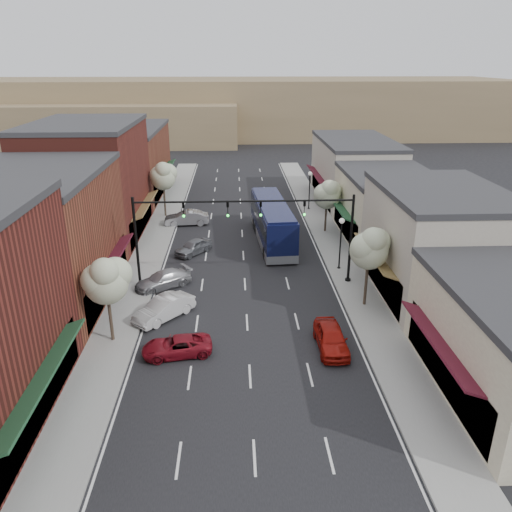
{
  "coord_description": "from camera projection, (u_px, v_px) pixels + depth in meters",
  "views": [
    {
      "loc": [
        -0.68,
        -26.96,
        16.22
      ],
      "look_at": [
        0.87,
        8.31,
        2.2
      ],
      "focal_mm": 35.0,
      "sensor_mm": 36.0,
      "label": 1
    }
  ],
  "objects": [
    {
      "name": "red_hatchback",
      "position": [
        331.0,
        338.0,
        29.68
      ],
      "size": [
        1.76,
        4.29,
        1.45
      ],
      "primitive_type": "imported",
      "rotation": [
        0.0,
        0.0,
        0.01
      ],
      "color": "#99120B",
      "rests_on": "ground"
    },
    {
      "name": "parked_car_b",
      "position": [
        164.0,
        308.0,
        33.18
      ],
      "size": [
        4.11,
        4.34,
        1.46
      ],
      "primitive_type": "imported",
      "rotation": [
        0.0,
        0.0,
        -0.73
      ],
      "color": "silver",
      "rests_on": "ground"
    },
    {
      "name": "parked_car_e",
      "position": [
        187.0,
        218.0,
        51.88
      ],
      "size": [
        4.69,
        2.0,
        1.5
      ],
      "primitive_type": "imported",
      "rotation": [
        0.0,
        0.0,
        -1.48
      ],
      "color": "#95959A",
      "rests_on": "ground"
    },
    {
      "name": "sidewalk_right",
      "position": [
        329.0,
        236.0,
        48.53
      ],
      "size": [
        2.8,
        73.0,
        0.15
      ],
      "primitive_type": "cube",
      "color": "gray",
      "rests_on": "ground"
    },
    {
      "name": "tree_left_near",
      "position": [
        106.0,
        279.0,
        29.1
      ],
      "size": [
        2.85,
        2.65,
        5.69
      ],
      "color": "#47382B",
      "rests_on": "ground"
    },
    {
      "name": "lamp_post_near",
      "position": [
        341.0,
        235.0,
        40.0
      ],
      "size": [
        0.44,
        0.44,
        4.44
      ],
      "color": "black",
      "rests_on": "ground"
    },
    {
      "name": "bldg_right_midnear",
      "position": [
        436.0,
        243.0,
        35.73
      ],
      "size": [
        9.14,
        12.1,
        7.9
      ],
      "color": "#ACA393",
      "rests_on": "ground"
    },
    {
      "name": "bldg_left_midfar",
      "position": [
        91.0,
        181.0,
        47.04
      ],
      "size": [
        10.14,
        14.1,
        10.9
      ],
      "color": "maroon",
      "rests_on": "ground"
    },
    {
      "name": "parked_car_a",
      "position": [
        177.0,
        346.0,
        29.12
      ],
      "size": [
        4.32,
        2.51,
        1.13
      ],
      "primitive_type": "imported",
      "rotation": [
        0.0,
        0.0,
        -1.41
      ],
      "color": "maroon",
      "rests_on": "ground"
    },
    {
      "name": "bldg_right_far",
      "position": [
        354.0,
        171.0,
        59.96
      ],
      "size": [
        9.14,
        16.1,
        7.4
      ],
      "color": "#ACA393",
      "rests_on": "ground"
    },
    {
      "name": "tree_right_far",
      "position": [
        328.0,
        194.0,
        48.43
      ],
      "size": [
        2.85,
        2.65,
        5.43
      ],
      "color": "#47382B",
      "rests_on": "ground"
    },
    {
      "name": "coach_bus",
      "position": [
        272.0,
        222.0,
        46.7
      ],
      "size": [
        3.55,
        12.61,
        3.81
      ],
      "rotation": [
        0.0,
        0.0,
        0.07
      ],
      "color": "#0D1134",
      "rests_on": "ground"
    },
    {
      "name": "ground",
      "position": [
        248.0,
        338.0,
        31.04
      ],
      "size": [
        160.0,
        160.0,
        0.0
      ],
      "primitive_type": "plane",
      "color": "black",
      "rests_on": "ground"
    },
    {
      "name": "tree_left_far",
      "position": [
        163.0,
        175.0,
        53.1
      ],
      "size": [
        2.85,
        2.65,
        6.13
      ],
      "color": "#47382B",
      "rests_on": "ground"
    },
    {
      "name": "curb_left",
      "position": [
        170.0,
        239.0,
        47.91
      ],
      "size": [
        0.25,
        73.0,
        0.17
      ],
      "primitive_type": "cube",
      "color": "gray",
      "rests_on": "ground"
    },
    {
      "name": "hill_far",
      "position": [
        236.0,
        107.0,
        112.39
      ],
      "size": [
        120.0,
        30.0,
        12.0
      ],
      "primitive_type": "cube",
      "color": "#7A6647",
      "rests_on": "ground"
    },
    {
      "name": "signal_mast_left",
      "position": [
        168.0,
        228.0,
        36.53
      ],
      "size": [
        8.22,
        0.46,
        7.0
      ],
      "color": "black",
      "rests_on": "ground"
    },
    {
      "name": "parked_car_c",
      "position": [
        163.0,
        280.0,
        37.67
      ],
      "size": [
        4.66,
        3.97,
        1.28
      ],
      "primitive_type": "imported",
      "rotation": [
        0.0,
        0.0,
        -0.97
      ],
      "color": "#A8A8AD",
      "rests_on": "ground"
    },
    {
      "name": "sidewalk_left",
      "position": [
        155.0,
        239.0,
        47.85
      ],
      "size": [
        2.8,
        73.0,
        0.15
      ],
      "primitive_type": "cube",
      "color": "gray",
      "rests_on": "ground"
    },
    {
      "name": "tree_right_near",
      "position": [
        370.0,
        247.0,
        33.4
      ],
      "size": [
        2.85,
        2.65,
        5.95
      ],
      "color": "#47382B",
      "rests_on": "ground"
    },
    {
      "name": "parked_car_d",
      "position": [
        193.0,
        247.0,
        44.23
      ],
      "size": [
        3.57,
        3.92,
        1.29
      ],
      "primitive_type": "imported",
      "rotation": [
        0.0,
        0.0,
        -0.68
      ],
      "color": "slate",
      "rests_on": "ground"
    },
    {
      "name": "hill_near",
      "position": [
        114.0,
        123.0,
        100.97
      ],
      "size": [
        50.0,
        20.0,
        8.0
      ],
      "primitive_type": "cube",
      "color": "#7A6647",
      "rests_on": "ground"
    },
    {
      "name": "signal_mast_right",
      "position": [
        320.0,
        226.0,
        36.99
      ],
      "size": [
        8.22,
        0.46,
        7.0
      ],
      "color": "black",
      "rests_on": "ground"
    },
    {
      "name": "bldg_right_midfar",
      "position": [
        387.0,
        207.0,
        47.14
      ],
      "size": [
        9.14,
        12.1,
        6.4
      ],
      "color": "beige",
      "rests_on": "ground"
    },
    {
      "name": "bldg_left_far",
      "position": [
        126.0,
        162.0,
        62.35
      ],
      "size": [
        10.14,
        18.1,
        8.4
      ],
      "color": "brown",
      "rests_on": "ground"
    },
    {
      "name": "curb_right",
      "position": [
        314.0,
        237.0,
        48.48
      ],
      "size": [
        0.25,
        73.0,
        0.17
      ],
      "primitive_type": "cube",
      "color": "gray",
      "rests_on": "ground"
    },
    {
      "name": "bldg_left_midnear",
      "position": [
        39.0,
        239.0,
        34.31
      ],
      "size": [
        10.14,
        14.1,
        9.4
      ],
      "color": "brown",
      "rests_on": "ground"
    },
    {
      "name": "lamp_post_far",
      "position": [
        310.0,
        184.0,
        56.25
      ],
      "size": [
        0.44,
        0.44,
        4.44
      ],
      "color": "black",
      "rests_on": "ground"
    }
  ]
}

